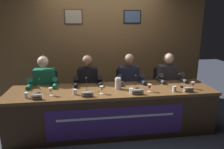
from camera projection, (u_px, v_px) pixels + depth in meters
ground_plane at (112, 129)px, 3.65m from camera, size 12.00×12.00×0.00m
wall_back_panelled at (103, 45)px, 4.66m from camera, size 4.60×0.14×2.60m
conference_table at (113, 104)px, 3.41m from camera, size 3.40×0.85×0.74m
chair_far_left at (47, 96)px, 3.96m from camera, size 0.44×0.44×0.91m
panelist_far_left at (44, 85)px, 3.70m from camera, size 0.51×0.48×1.24m
nameplate_far_left at (37, 97)px, 3.00m from camera, size 0.16×0.06×0.08m
juice_glass_far_left at (51, 90)px, 3.14m from camera, size 0.06×0.06×0.12m
water_cup_far_left at (26, 96)px, 3.05m from camera, size 0.06×0.06×0.08m
microphone_far_left at (39, 89)px, 3.25m from camera, size 0.06×0.17×0.22m
chair_center_left at (88, 94)px, 4.07m from camera, size 0.44×0.44×0.91m
panelist_center_left at (88, 84)px, 3.80m from camera, size 0.51×0.48×1.24m
nameplate_center_left at (87, 94)px, 3.11m from camera, size 0.18×0.06×0.08m
juice_glass_center_left at (101, 88)px, 3.22m from camera, size 0.06×0.06×0.12m
water_cup_center_left at (75, 92)px, 3.19m from camera, size 0.06×0.06×0.08m
microphone_center_left at (87, 87)px, 3.33m from camera, size 0.06×0.17×0.22m
chair_center_right at (127, 92)px, 4.17m from camera, size 0.44×0.44×0.91m
panelist_center_right at (129, 82)px, 3.91m from camera, size 0.51×0.48×1.24m
nameplate_center_right at (137, 92)px, 3.21m from camera, size 0.19×0.06×0.08m
juice_glass_center_right at (149, 86)px, 3.32m from camera, size 0.06×0.06×0.12m
water_cup_center_right at (131, 91)px, 3.25m from camera, size 0.06×0.06×0.08m
microphone_center_right at (137, 84)px, 3.48m from camera, size 0.06×0.17×0.22m
chair_far_right at (164, 91)px, 4.27m from camera, size 0.44×0.44×0.91m
panelist_far_right at (169, 80)px, 4.01m from camera, size 0.51×0.48×1.24m
nameplate_far_right at (189, 89)px, 3.32m from camera, size 0.16×0.06×0.08m
juice_glass_far_right at (193, 84)px, 3.45m from camera, size 0.06×0.06×0.12m
water_cup_far_right at (174, 89)px, 3.34m from camera, size 0.06×0.06×0.08m
microphone_far_right at (181, 83)px, 3.57m from camera, size 0.06×0.17×0.22m
water_pitcher_central at (118, 83)px, 3.45m from camera, size 0.15×0.10×0.21m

